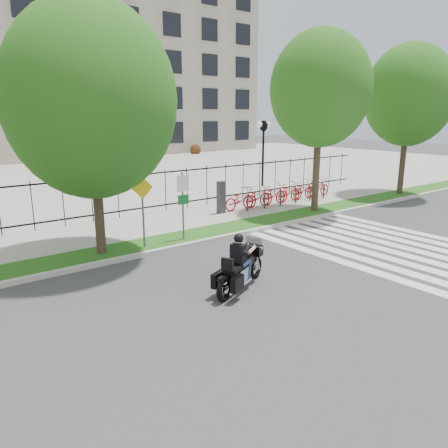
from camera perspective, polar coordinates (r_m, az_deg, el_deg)
ground at (r=13.39m, az=8.20°, el=-6.41°), size 120.00×120.00×0.00m
curb at (r=16.32m, az=-2.13°, el=-2.17°), size 60.00×0.20×0.15m
grass_verge at (r=16.99m, az=-3.80°, el=-1.52°), size 60.00×1.50×0.15m
sidewalk at (r=19.05m, az=-8.00°, el=0.12°), size 60.00×3.50×0.15m
plaza at (r=35.16m, az=-22.47°, el=5.65°), size 80.00×34.00×0.10m
crosswalk_stripes at (r=17.03m, az=19.64°, el=-2.56°), size 5.70×8.00×0.01m
iron_fence at (r=20.34m, az=-10.57°, el=4.02°), size 30.00×0.06×2.00m
lamp_post_right at (r=28.15m, az=5.17°, el=11.22°), size 1.06×0.70×4.25m
street_tree_1 at (r=14.60m, az=-17.01°, el=15.21°), size 5.34×5.34×8.01m
street_tree_2 at (r=21.01m, az=12.48°, el=16.82°), size 4.56×4.56×8.22m
street_tree_3 at (r=27.09m, az=23.04°, el=15.22°), size 4.87×4.87×8.30m
bike_share_station at (r=22.84m, az=7.42°, el=4.01°), size 7.84×0.88×1.50m
sign_pole_regulatory at (r=15.91m, az=-5.38°, el=3.52°), size 0.50×0.09×2.50m
sign_pole_warning at (r=15.13m, az=-10.56°, el=2.78°), size 0.78×0.09×2.49m
motorcycle_rider at (r=11.92m, az=2.20°, el=-5.60°), size 2.37×1.31×1.95m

